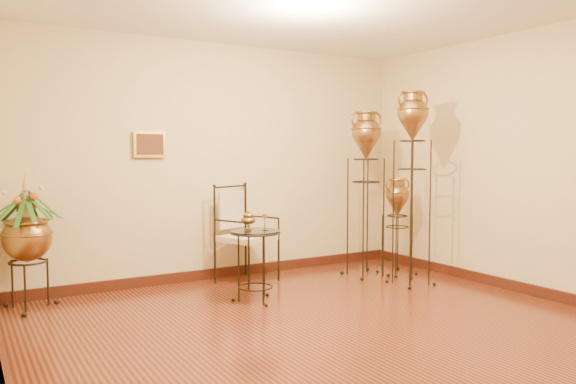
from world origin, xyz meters
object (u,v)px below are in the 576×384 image
armchair (247,234)px  planter_urn (27,232)px  side_table (255,265)px  amphora_tall (412,186)px  amphora_mid (366,192)px

armchair → planter_urn: bearing=155.4°
planter_urn → armchair: bearing=-1.1°
planter_urn → side_table: 2.22m
amphora_tall → planter_urn: 4.06m
amphora_mid → side_table: bearing=-167.3°
amphora_tall → side_table: bearing=172.7°
amphora_tall → side_table: size_ratio=2.43×
planter_urn → amphora_tall: bearing=-15.8°
amphora_tall → amphora_mid: (-0.16, 0.63, -0.11)m
armchair → side_table: size_ratio=1.24×
amphora_mid → armchair: amphora_mid is taller
amphora_mid → armchair: 1.54m
planter_urn → armchair: planter_urn is taller
amphora_tall → amphora_mid: 0.66m
amphora_tall → side_table: (-1.88, 0.24, -0.76)m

